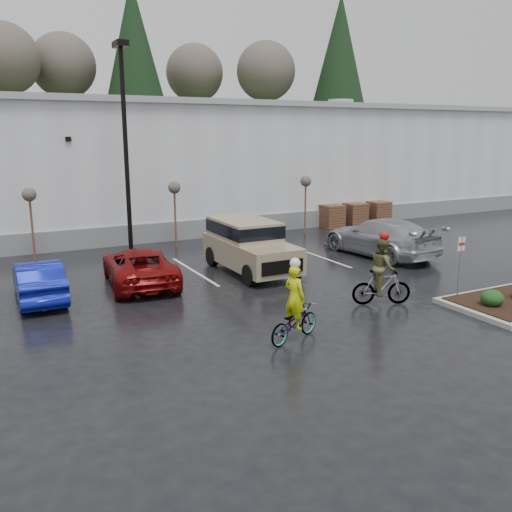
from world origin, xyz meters
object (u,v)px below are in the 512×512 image
sapling_mid (174,191)px  fire_lane_sign (460,260)px  sapling_west (30,199)px  pallet_stack_a (332,216)px  car_red (139,266)px  car_far_silver (380,237)px  sapling_east (306,184)px  pallet_stack_b (355,214)px  cyclist_hivis (294,315)px  cyclist_olive (382,278)px  car_blue (39,280)px  lamppost (125,128)px  suv_tan (251,247)px  pallet_stack_c (378,212)px

sapling_mid → fire_lane_sign: (5.30, -12.80, -1.32)m
sapling_west → sapling_mid: 6.50m
pallet_stack_a → car_red: bearing=-153.0°
sapling_west → car_far_silver: 15.49m
fire_lane_sign → sapling_east: bearing=80.2°
pallet_stack_b → cyclist_hivis: bearing=-132.4°
car_far_silver → cyclist_olive: size_ratio=2.43×
cyclist_hivis → car_red: bearing=-4.2°
fire_lane_sign → car_blue: size_ratio=0.53×
car_blue → cyclist_hivis: size_ratio=1.80×
sapling_mid → sapling_east: bearing=0.0°
cyclist_olive → lamppost: bearing=48.9°
car_far_silver → cyclist_hivis: bearing=33.4°
sapling_east → car_blue: size_ratio=0.78×
pallet_stack_a → car_blue: (-16.97, -7.19, 0.00)m
lamppost → pallet_stack_b: (14.20, 2.00, -5.01)m
suv_tan → sapling_east: bearing=43.4°
cyclist_olive → car_red: bearing=69.0°
fire_lane_sign → cyclist_hivis: 6.66m
pallet_stack_c → pallet_stack_b: bearing=180.0°
pallet_stack_b → car_blue: size_ratio=0.33×
sapling_east → cyclist_olive: bearing=-111.4°
sapling_west → cyclist_olive: 15.22m
pallet_stack_a → car_far_silver: 7.59m
sapling_east → cyclist_hivis: (-8.81, -13.24, -2.02)m
pallet_stack_a → cyclist_hivis: size_ratio=0.59×
car_far_silver → cyclist_hivis: cyclist_hivis is taller
sapling_west → pallet_stack_c: 20.13m
sapling_east → pallet_stack_c: (6.00, 1.00, -2.05)m
pallet_stack_c → cyclist_olive: (-10.66, -12.88, 0.20)m
sapling_west → sapling_east: size_ratio=1.00×
sapling_mid → fire_lane_sign: bearing=-67.5°
sapling_east → cyclist_hivis: 16.03m
sapling_east → car_far_silver: bearing=-89.3°
sapling_west → sapling_east: (14.00, 0.00, 0.00)m
pallet_stack_a → car_blue: bearing=-157.0°
car_red → car_far_silver: car_far_silver is taller
suv_tan → pallet_stack_b: bearing=33.7°
sapling_east → pallet_stack_b: size_ratio=2.37×
fire_lane_sign → pallet_stack_b: bearing=65.1°
suv_tan → car_far_silver: 6.57m
lamppost → sapling_east: 10.48m
car_blue → car_far_silver: (14.55, 0.01, 0.18)m
car_far_silver → cyclist_hivis: (-8.89, -7.05, -0.14)m
pallet_stack_a → pallet_stack_b: same height
sapling_east → pallet_stack_c: size_ratio=2.37×
car_red → pallet_stack_a: bearing=-146.5°
sapling_mid → cyclist_hivis: 13.45m
car_red → car_far_silver: size_ratio=0.84×
cyclist_hivis → pallet_stack_a: bearing=-58.9°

